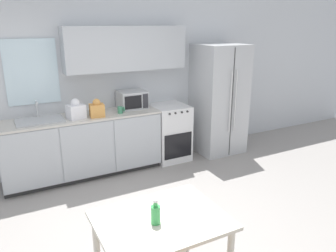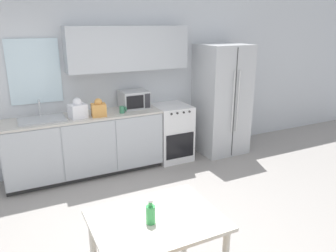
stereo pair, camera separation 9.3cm
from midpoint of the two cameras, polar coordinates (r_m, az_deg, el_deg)
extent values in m
plane|color=gray|center=(3.78, -2.15, -18.71)|extent=(12.00, 12.00, 0.00)
cube|color=silver|center=(5.23, -12.42, 7.39)|extent=(12.00, 0.06, 2.70)
cube|color=silver|center=(5.03, -21.74, 8.80)|extent=(0.71, 0.04, 0.91)
cube|color=#B2B7BC|center=(5.14, -6.39, 13.28)|extent=(1.89, 0.32, 0.65)
cube|color=#333333|center=(5.28, -13.39, -7.52)|extent=(2.29, 0.54, 0.08)
cube|color=#B2B7BC|center=(5.08, -13.67, -3.01)|extent=(2.29, 0.60, 0.83)
cube|color=#B2B7BC|center=(4.71, -21.93, -5.51)|extent=(0.74, 0.01, 0.81)
cube|color=#B2B7BC|center=(4.80, -12.83, -4.18)|extent=(0.74, 0.01, 0.81)
cube|color=#B2B7BC|center=(5.01, -4.33, -2.84)|extent=(0.74, 0.01, 0.81)
cube|color=beige|center=(4.95, -14.02, 1.63)|extent=(2.32, 0.63, 0.03)
cube|color=white|center=(5.54, 1.04, -1.07)|extent=(0.57, 0.63, 0.94)
cube|color=black|center=(5.32, 2.62, -3.48)|extent=(0.49, 0.01, 0.41)
cylinder|color=#262626|center=(5.07, 1.14, 2.10)|extent=(0.03, 0.02, 0.03)
cylinder|color=#262626|center=(5.12, 2.17, 2.24)|extent=(0.03, 0.02, 0.03)
cylinder|color=#262626|center=(5.17, 3.29, 2.38)|extent=(0.03, 0.02, 0.03)
cylinder|color=#262626|center=(5.22, 4.28, 2.51)|extent=(0.03, 0.02, 0.03)
cube|color=silver|center=(5.85, 9.72, 4.56)|extent=(0.80, 0.75, 1.89)
cube|color=#3F3F3F|center=(5.56, 11.99, 3.75)|extent=(0.01, 0.01, 1.83)
cylinder|color=silver|center=(5.50, 11.77, 4.02)|extent=(0.02, 0.02, 1.04)
cylinder|color=silver|center=(5.56, 12.59, 4.12)|extent=(0.02, 0.02, 1.04)
cube|color=#B7BABC|center=(4.87, -20.59, 1.04)|extent=(0.63, 0.46, 0.02)
cylinder|color=silver|center=(5.02, -20.99, 2.96)|extent=(0.02, 0.02, 0.23)
cylinder|color=silver|center=(4.93, -21.03, 3.97)|extent=(0.02, 0.14, 0.02)
cube|color=#B7BABC|center=(5.23, -5.43, 4.64)|extent=(0.43, 0.36, 0.28)
cube|color=black|center=(5.04, -5.21, 4.16)|extent=(0.27, 0.01, 0.20)
cube|color=#2D2D33|center=(5.11, -3.07, 4.41)|extent=(0.09, 0.01, 0.22)
cylinder|color=#3F8C66|center=(4.96, -7.50, 2.84)|extent=(0.08, 0.08, 0.10)
torus|color=#3F8C66|center=(4.98, -6.86, 2.98)|extent=(0.02, 0.08, 0.08)
cube|color=white|center=(4.81, -14.89, 2.51)|extent=(0.27, 0.24, 0.20)
sphere|color=white|center=(4.78, -15.01, 3.99)|extent=(0.15, 0.15, 0.13)
cube|color=#DB994C|center=(4.83, -11.43, 2.74)|extent=(0.22, 0.20, 0.18)
sphere|color=#DB994C|center=(4.81, -11.51, 4.09)|extent=(0.12, 0.12, 0.11)
cube|color=beige|center=(2.71, -1.03, -16.07)|extent=(1.01, 0.79, 0.03)
cylinder|color=beige|center=(3.07, -11.95, -20.55)|extent=(0.06, 0.06, 0.72)
cylinder|color=beige|center=(3.33, 3.71, -16.70)|extent=(0.06, 0.06, 0.72)
cylinder|color=#3FB259|center=(2.61, -1.99, -15.18)|extent=(0.07, 0.07, 0.15)
cylinder|color=#3FB259|center=(2.56, -2.01, -13.41)|extent=(0.03, 0.03, 0.04)
cylinder|color=white|center=(2.54, -2.02, -12.85)|extent=(0.04, 0.04, 0.02)
camera|label=1|loc=(0.05, -89.33, 0.21)|focal=35.00mm
camera|label=2|loc=(0.05, 90.67, -0.21)|focal=35.00mm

